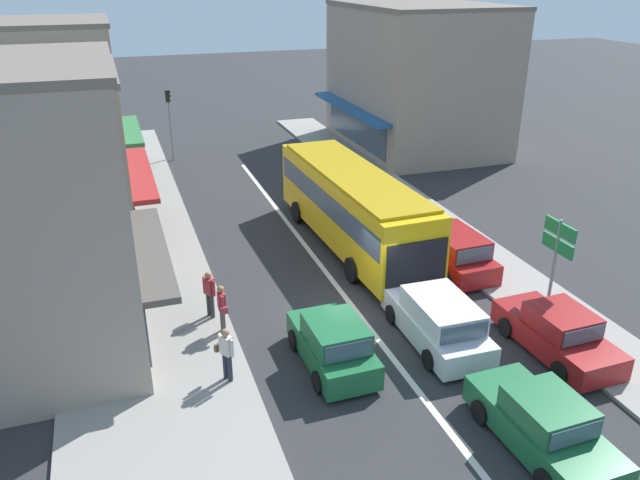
# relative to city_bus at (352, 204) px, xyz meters

# --- Properties ---
(ground_plane) EXTENTS (140.00, 140.00, 0.00)m
(ground_plane) POSITION_rel_city_bus_xyz_m (-1.82, -5.09, -1.88)
(ground_plane) COLOR #2D2D30
(lane_centre_line) EXTENTS (0.20, 28.00, 0.01)m
(lane_centre_line) POSITION_rel_city_bus_xyz_m (-1.82, -1.09, -1.88)
(lane_centre_line) COLOR silver
(lane_centre_line) RESTS_ON ground
(sidewalk_left) EXTENTS (5.20, 44.00, 0.14)m
(sidewalk_left) POSITION_rel_city_bus_xyz_m (-8.62, 0.91, -1.81)
(sidewalk_left) COLOR gray
(sidewalk_left) RESTS_ON ground
(kerb_right) EXTENTS (2.80, 44.00, 0.12)m
(kerb_right) POSITION_rel_city_bus_xyz_m (4.38, 0.91, -1.82)
(kerb_right) COLOR gray
(kerb_right) RESTS_ON ground
(shopfront_corner_near) EXTENTS (7.67, 7.55, 8.52)m
(shopfront_corner_near) POSITION_rel_city_bus_xyz_m (-12.00, -3.88, 2.37)
(shopfront_corner_near) COLOR gray
(shopfront_corner_near) RESTS_ON ground
(shopfront_mid_block) EXTENTS (8.13, 8.31, 7.11)m
(shopfront_mid_block) POSITION_rel_city_bus_xyz_m (-12.00, 4.35, 1.67)
(shopfront_mid_block) COLOR gray
(shopfront_mid_block) RESTS_ON ground
(shopfront_far_end) EXTENTS (8.26, 7.11, 8.39)m
(shopfront_far_end) POSITION_rel_city_bus_xyz_m (-12.00, 12.21, 2.31)
(shopfront_far_end) COLOR gray
(shopfront_far_end) RESTS_ON ground
(building_right_far) EXTENTS (9.04, 11.43, 8.73)m
(building_right_far) POSITION_rel_city_bus_xyz_m (9.66, 13.78, 2.48)
(building_right_far) COLOR gray
(building_right_far) RESTS_ON ground
(city_bus) EXTENTS (2.99, 10.93, 3.23)m
(city_bus) POSITION_rel_city_bus_xyz_m (0.00, 0.00, 0.00)
(city_bus) COLOR yellow
(city_bus) RESTS_ON ground
(wagon_behind_bus_mid) EXTENTS (2.01, 4.54, 1.58)m
(wagon_behind_bus_mid) POSITION_rel_city_bus_xyz_m (-0.16, -7.59, -1.14)
(wagon_behind_bus_mid) COLOR silver
(wagon_behind_bus_mid) RESTS_ON ground
(sedan_adjacent_lane_lead) EXTENTS (1.98, 4.24, 1.47)m
(sedan_adjacent_lane_lead) POSITION_rel_city_bus_xyz_m (-0.02, -12.56, -1.22)
(sedan_adjacent_lane_lead) COLOR #1E6638
(sedan_adjacent_lane_lead) RESTS_ON ground
(hatchback_queue_far_back) EXTENTS (1.86, 3.72, 1.54)m
(hatchback_queue_far_back) POSITION_rel_city_bus_xyz_m (-3.63, -7.74, -1.17)
(hatchback_queue_far_back) COLOR #1E6638
(hatchback_queue_far_back) RESTS_ON ground
(parked_sedan_kerb_front) EXTENTS (1.98, 4.24, 1.47)m
(parked_sedan_kerb_front) POSITION_rel_city_bus_xyz_m (2.97, -9.27, -1.22)
(parked_sedan_kerb_front) COLOR maroon
(parked_sedan_kerb_front) RESTS_ON ground
(parked_wagon_kerb_second) EXTENTS (2.02, 4.54, 1.58)m
(parked_wagon_kerb_second) POSITION_rel_city_bus_xyz_m (2.82, -3.17, -1.14)
(parked_wagon_kerb_second) COLOR maroon
(parked_wagon_kerb_second) RESTS_ON ground
(traffic_light_downstreet) EXTENTS (0.33, 0.24, 4.20)m
(traffic_light_downstreet) POSITION_rel_city_bus_xyz_m (-5.56, 15.19, 0.97)
(traffic_light_downstreet) COLOR gray
(traffic_light_downstreet) RESTS_ON ground
(directional_road_sign) EXTENTS (0.10, 1.40, 3.60)m
(directional_road_sign) POSITION_rel_city_bus_xyz_m (3.83, -7.69, 0.82)
(directional_road_sign) COLOR gray
(directional_road_sign) RESTS_ON ground
(pedestrian_with_handbag_near) EXTENTS (0.25, 0.65, 1.63)m
(pedestrian_with_handbag_near) POSITION_rel_city_bus_xyz_m (-6.36, -5.14, -0.81)
(pedestrian_with_handbag_near) COLOR #4C4742
(pedestrian_with_handbag_near) RESTS_ON sidewalk_left
(pedestrian_browsing_midblock) EXTENTS (0.50, 0.61, 1.63)m
(pedestrian_browsing_midblock) POSITION_rel_city_bus_xyz_m (-6.70, -7.61, -0.81)
(pedestrian_browsing_midblock) COLOR #232838
(pedestrian_browsing_midblock) RESTS_ON sidewalk_left
(pedestrian_far_walker) EXTENTS (0.37, 0.51, 1.63)m
(pedestrian_far_walker) POSITION_rel_city_bus_xyz_m (-6.56, -4.05, -0.81)
(pedestrian_far_walker) COLOR #333338
(pedestrian_far_walker) RESTS_ON sidewalk_left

